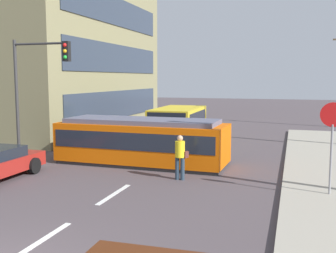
% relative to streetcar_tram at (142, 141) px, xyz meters
% --- Properties ---
extents(ground_plane, '(120.00, 120.00, 0.00)m').
position_rel_streetcar_tram_xyz_m(ground_plane, '(0.82, -0.73, -1.03)').
color(ground_plane, '#4B4145').
extents(lane_stripe_1, '(0.16, 2.40, 0.01)m').
position_rel_streetcar_tram_xyz_m(lane_stripe_1, '(0.82, -8.73, -1.03)').
color(lane_stripe_1, silver).
rests_on(lane_stripe_1, ground).
extents(lane_stripe_2, '(0.16, 2.40, 0.01)m').
position_rel_streetcar_tram_xyz_m(lane_stripe_2, '(0.82, -4.73, -1.03)').
color(lane_stripe_2, silver).
rests_on(lane_stripe_2, ground).
extents(lane_stripe_3, '(0.16, 2.40, 0.01)m').
position_rel_streetcar_tram_xyz_m(lane_stripe_3, '(0.82, 6.00, -1.03)').
color(lane_stripe_3, silver).
rests_on(lane_stripe_3, ground).
extents(lane_stripe_4, '(0.16, 2.40, 0.01)m').
position_rel_streetcar_tram_xyz_m(lane_stripe_4, '(0.82, 12.00, -1.03)').
color(lane_stripe_4, silver).
rests_on(lane_stripe_4, ground).
extents(streetcar_tram, '(7.48, 2.75, 2.00)m').
position_rel_streetcar_tram_xyz_m(streetcar_tram, '(0.00, 0.00, 0.00)').
color(streetcar_tram, '#DB5706').
rests_on(streetcar_tram, ground).
extents(city_bus, '(2.62, 5.24, 1.93)m').
position_rel_streetcar_tram_xyz_m(city_bus, '(-0.52, 7.62, 0.07)').
color(city_bus, gold).
rests_on(city_bus, ground).
extents(pedestrian_crossing, '(0.49, 0.36, 1.67)m').
position_rel_streetcar_tram_xyz_m(pedestrian_crossing, '(2.36, -2.23, -0.09)').
color(pedestrian_crossing, '#273847').
rests_on(pedestrian_crossing, ground).
extents(parked_sedan_far, '(2.14, 4.04, 1.19)m').
position_rel_streetcar_tram_xyz_m(parked_sedan_far, '(-4.22, 3.96, -0.41)').
color(parked_sedan_far, black).
rests_on(parked_sedan_far, ground).
extents(stop_sign, '(0.76, 0.07, 2.88)m').
position_rel_streetcar_tram_xyz_m(stop_sign, '(7.48, -3.11, 1.16)').
color(stop_sign, gray).
rests_on(stop_sign, sidewalk_curb_right).
extents(traffic_light_mast, '(2.79, 0.33, 5.43)m').
position_rel_streetcar_tram_xyz_m(traffic_light_mast, '(-4.44, -1.20, 2.74)').
color(traffic_light_mast, '#333333').
rests_on(traffic_light_mast, ground).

